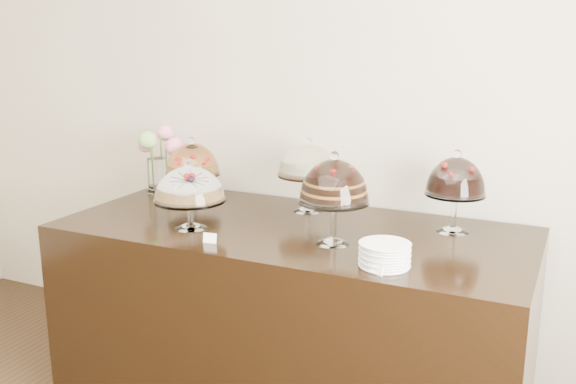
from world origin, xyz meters
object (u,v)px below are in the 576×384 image
at_px(cake_stand_sugar_sponge, 189,187).
at_px(cake_stand_cheesecake, 308,163).
at_px(flower_vase, 159,155).
at_px(cake_stand_choco_layer, 334,184).
at_px(display_counter, 292,315).
at_px(plate_stack, 385,255).
at_px(cake_stand_fruit_tart, 192,162).
at_px(cake_stand_dark_choco, 456,180).

relative_size(cake_stand_sugar_sponge, cake_stand_cheesecake, 0.87).
bearing_deg(cake_stand_sugar_sponge, flower_vase, 136.62).
bearing_deg(cake_stand_choco_layer, flower_vase, 160.15).
relative_size(display_counter, plate_stack, 11.16).
height_order(cake_stand_fruit_tart, plate_stack, cake_stand_fruit_tart).
bearing_deg(flower_vase, display_counter, -16.93).
height_order(cake_stand_cheesecake, cake_stand_dark_choco, cake_stand_dark_choco).
bearing_deg(cake_stand_fruit_tart, display_counter, -18.93).
relative_size(display_counter, flower_vase, 5.82).
height_order(cake_stand_choco_layer, cake_stand_fruit_tart, cake_stand_choco_layer).
height_order(display_counter, cake_stand_dark_choco, cake_stand_dark_choco).
relative_size(cake_stand_sugar_sponge, plate_stack, 1.69).
bearing_deg(cake_stand_choco_layer, cake_stand_fruit_tart, 158.00).
height_order(cake_stand_cheesecake, flower_vase, cake_stand_cheesecake).
distance_m(cake_stand_choco_layer, flower_vase, 1.31).
distance_m(cake_stand_dark_choco, plate_stack, 0.62).
bearing_deg(flower_vase, cake_stand_dark_choco, -1.67).
xyz_separation_m(cake_stand_choco_layer, cake_stand_fruit_tart, (-0.98, 0.39, -0.06)).
bearing_deg(display_counter, cake_stand_dark_choco, 19.39).
xyz_separation_m(cake_stand_sugar_sponge, cake_stand_choco_layer, (0.69, 0.07, 0.07)).
height_order(cake_stand_sugar_sponge, cake_stand_fruit_tart, cake_stand_fruit_tart).
distance_m(display_counter, cake_stand_dark_choco, 1.01).
relative_size(display_counter, cake_stand_sugar_sponge, 6.60).
relative_size(display_counter, cake_stand_fruit_tart, 6.37).
bearing_deg(cake_stand_dark_choco, display_counter, -160.61).
bearing_deg(flower_vase, cake_stand_choco_layer, -19.85).
bearing_deg(cake_stand_sugar_sponge, display_counter, 27.42).
distance_m(cake_stand_cheesecake, cake_stand_dark_choco, 0.74).
relative_size(cake_stand_fruit_tart, flower_vase, 0.91).
bearing_deg(display_counter, plate_stack, -30.99).
bearing_deg(cake_stand_fruit_tart, cake_stand_choco_layer, -22.00).
height_order(display_counter, cake_stand_fruit_tart, cake_stand_fruit_tart).
distance_m(cake_stand_cheesecake, flower_vase, 0.92).
height_order(cake_stand_sugar_sponge, plate_stack, cake_stand_sugar_sponge).
height_order(display_counter, cake_stand_cheesecake, cake_stand_cheesecake).
bearing_deg(cake_stand_cheesecake, plate_stack, -45.98).
relative_size(cake_stand_dark_choco, cake_stand_fruit_tart, 1.11).
height_order(cake_stand_sugar_sponge, cake_stand_cheesecake, cake_stand_cheesecake).
relative_size(cake_stand_choco_layer, cake_stand_dark_choco, 1.06).
bearing_deg(plate_stack, cake_stand_dark_choco, 75.24).
height_order(display_counter, cake_stand_choco_layer, cake_stand_choco_layer).
height_order(display_counter, flower_vase, flower_vase).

